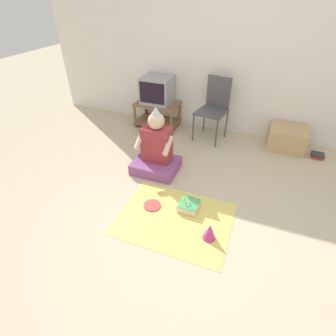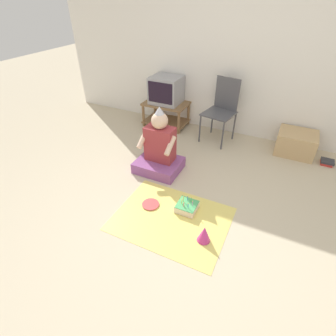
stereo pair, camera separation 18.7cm
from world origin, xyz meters
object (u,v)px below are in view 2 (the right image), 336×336
(folding_chair, at_px, (222,107))
(cardboard_box_stack, at_px, (296,143))
(person_seated, at_px, (159,151))
(tv, at_px, (166,90))
(paper_plate, at_px, (151,204))
(book_pile, at_px, (327,162))
(birthday_cake, at_px, (187,207))
(party_hat_blue, at_px, (204,234))

(folding_chair, xyz_separation_m, cardboard_box_stack, (1.10, 0.05, -0.37))
(cardboard_box_stack, xyz_separation_m, person_seated, (-1.55, -1.21, 0.11))
(tv, relative_size, paper_plate, 2.49)
(folding_chair, bearing_deg, paper_plate, -96.83)
(tv, distance_m, book_pile, 2.57)
(book_pile, relative_size, paper_plate, 0.86)
(birthday_cake, xyz_separation_m, party_hat_blue, (0.30, -0.31, 0.05))
(person_seated, xyz_separation_m, party_hat_blue, (0.92, -0.87, -0.18))
(tv, xyz_separation_m, folding_chair, (0.96, -0.07, -0.09))
(person_seated, distance_m, paper_plate, 0.75)
(party_hat_blue, bearing_deg, folding_chair, 103.08)
(tv, distance_m, paper_plate, 2.12)
(birthday_cake, xyz_separation_m, paper_plate, (-0.39, -0.11, -0.04))
(folding_chair, xyz_separation_m, party_hat_blue, (0.47, -2.03, -0.43))
(book_pile, distance_m, birthday_cake, 2.14)
(book_pile, bearing_deg, cardboard_box_stack, 164.22)
(paper_plate, bearing_deg, birthday_cake, 15.12)
(tv, distance_m, party_hat_blue, 2.60)
(tv, height_order, folding_chair, folding_chair)
(party_hat_blue, bearing_deg, cardboard_box_stack, 73.13)
(folding_chair, bearing_deg, person_seated, -111.27)
(person_seated, height_order, party_hat_blue, person_seated)
(cardboard_box_stack, xyz_separation_m, birthday_cake, (-0.93, -1.77, -0.11))
(book_pile, relative_size, party_hat_blue, 0.94)
(folding_chair, distance_m, party_hat_blue, 2.13)
(cardboard_box_stack, xyz_separation_m, book_pile, (0.43, -0.12, -0.13))
(paper_plate, bearing_deg, tv, 111.32)
(folding_chair, bearing_deg, tv, 175.75)
(person_seated, bearing_deg, tv, 112.45)
(person_seated, xyz_separation_m, birthday_cake, (0.62, -0.56, -0.23))
(tv, xyz_separation_m, book_pile, (2.50, -0.14, -0.58))
(cardboard_box_stack, height_order, person_seated, person_seated)
(folding_chair, relative_size, book_pile, 5.66)
(birthday_cake, relative_size, paper_plate, 1.12)
(tv, bearing_deg, folding_chair, -4.25)
(book_pile, relative_size, person_seated, 0.19)
(folding_chair, height_order, cardboard_box_stack, folding_chair)
(tv, height_order, paper_plate, tv)
(tv, relative_size, book_pile, 2.90)
(party_hat_blue, bearing_deg, birthday_cake, 133.93)
(cardboard_box_stack, relative_size, paper_plate, 2.71)
(cardboard_box_stack, distance_m, party_hat_blue, 2.18)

